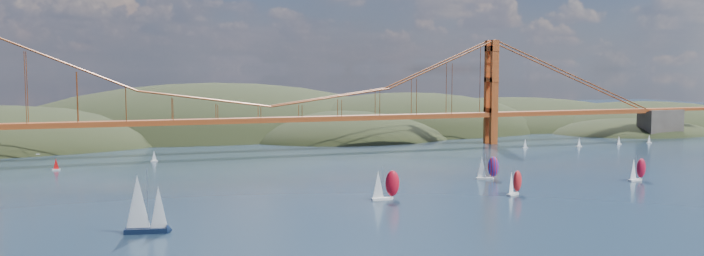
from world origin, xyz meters
The scene contains 15 objects.
ground centered at (0.00, 0.00, 0.00)m, with size 1200.00×1200.00×0.00m, color black.
headlands centered at (44.95, 278.29, -12.46)m, with size 725.00×225.00×96.00m.
bridge centered at (-1.75, 180.00, 32.23)m, with size 552.00×12.00×55.00m.
sloop_navy centered at (-63.95, 30.52, 7.02)m, with size 10.63×6.66×15.90m.
racer_0 centered at (7.00, 50.68, 4.81)m, with size 8.84×3.59×10.17m.
racer_1 centered at (48.71, 44.96, 4.05)m, with size 7.58×5.80×8.58m.
racer_2 centered at (105.33, 54.50, 4.24)m, with size 7.98×4.02×8.98m.
racer_rwb centered at (56.52, 74.90, 4.43)m, with size 8.36×4.94×9.37m.
distant_boat_2 centered at (-92.25, 150.40, 2.41)m, with size 3.00×2.00×4.70m.
distant_boat_3 centered at (-54.35, 163.94, 2.41)m, with size 3.00×2.00×4.70m.
distant_boat_4 centered at (125.15, 154.86, 2.41)m, with size 3.00×2.00×4.70m.
distant_boat_5 centered at (154.89, 151.25, 2.41)m, with size 3.00×2.00×4.70m.
distant_boat_6 centered at (181.27, 152.82, 2.41)m, with size 3.00×2.00×4.70m.
distant_boat_7 centered at (201.11, 152.76, 2.41)m, with size 3.00×2.00×4.70m.
gull centered at (-86.28, 23.84, 21.00)m, with size 0.90×0.25×0.17m.
Camera 1 is at (-70.19, -140.33, 39.62)m, focal length 35.00 mm.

